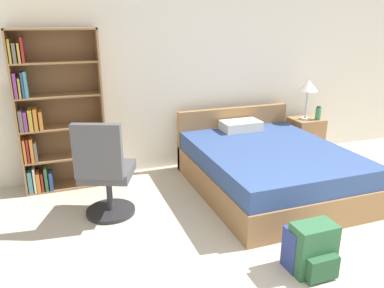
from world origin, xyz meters
name	(u,v)px	position (x,y,z in m)	size (l,w,h in m)	color
wall_back	(190,68)	(0.00, 3.23, 1.30)	(9.00, 0.06, 2.60)	silver
bookshelf	(51,117)	(-1.73, 3.01, 0.86)	(0.92, 0.30, 1.80)	olive
bed	(266,167)	(0.54, 2.14, 0.27)	(1.56, 1.97, 0.78)	olive
office_chair	(105,174)	(-1.28, 2.07, 0.48)	(0.64, 0.69, 1.02)	#232326
nightstand	(305,138)	(1.61, 2.90, 0.28)	(0.42, 0.41, 0.57)	olive
table_lamp	(308,87)	(1.57, 2.88, 1.02)	(0.27, 0.27, 0.55)	#B2B2B7
water_bottle	(318,113)	(1.72, 2.80, 0.66)	(0.08, 0.08, 0.19)	#3F8C4C
backpack_green	(314,250)	(0.11, 0.67, 0.20)	(0.33, 0.27, 0.41)	#2D603D
backpack_blue	(305,249)	(0.09, 0.75, 0.16)	(0.31, 0.24, 0.35)	navy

